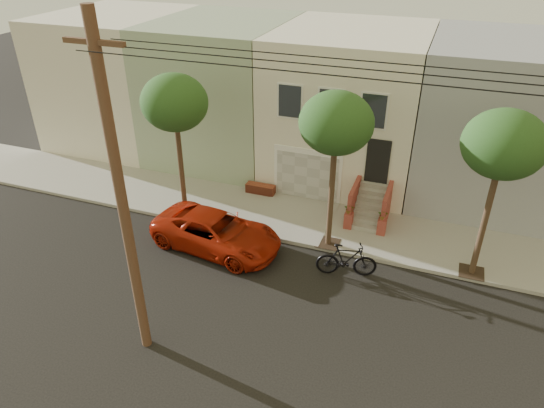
% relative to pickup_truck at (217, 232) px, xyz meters
% --- Properties ---
extents(ground, '(90.00, 90.00, 0.00)m').
position_rel_pickup_truck_xyz_m(ground, '(3.19, -2.30, -0.73)').
color(ground, black).
rests_on(ground, ground).
extents(sidewalk, '(40.00, 3.70, 0.15)m').
position_rel_pickup_truck_xyz_m(sidewalk, '(3.19, 3.05, -0.66)').
color(sidewalk, gray).
rests_on(sidewalk, ground).
extents(house_row, '(33.10, 11.70, 7.00)m').
position_rel_pickup_truck_xyz_m(house_row, '(3.19, 8.89, 2.91)').
color(house_row, beige).
rests_on(house_row, sidewalk).
extents(tree_left, '(2.70, 2.57, 6.30)m').
position_rel_pickup_truck_xyz_m(tree_left, '(-2.31, 1.60, 4.52)').
color(tree_left, '#2D2116').
rests_on(tree_left, sidewalk).
extents(tree_mid, '(2.70, 2.57, 6.30)m').
position_rel_pickup_truck_xyz_m(tree_mid, '(4.19, 1.60, 4.52)').
color(tree_mid, '#2D2116').
rests_on(tree_mid, sidewalk).
extents(tree_right, '(2.70, 2.57, 6.30)m').
position_rel_pickup_truck_xyz_m(tree_right, '(9.69, 1.60, 4.52)').
color(tree_right, '#2D2116').
rests_on(tree_right, sidewalk).
extents(pickup_truck, '(5.56, 3.11, 1.47)m').
position_rel_pickup_truck_xyz_m(pickup_truck, '(0.00, 0.00, 0.00)').
color(pickup_truck, '#A31D0A').
rests_on(pickup_truck, ground).
extents(motorcycle, '(2.33, 1.17, 1.35)m').
position_rel_pickup_truck_xyz_m(motorcycle, '(5.26, 0.05, -0.06)').
color(motorcycle, black).
rests_on(motorcycle, ground).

